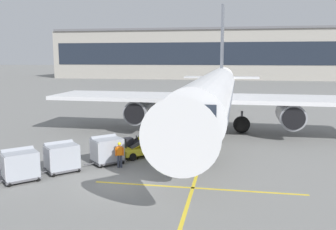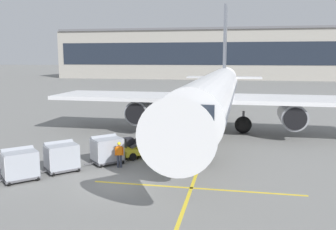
% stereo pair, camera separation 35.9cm
% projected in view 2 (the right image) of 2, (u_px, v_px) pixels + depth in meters
% --- Properties ---
extents(ground_plane, '(600.00, 600.00, 0.00)m').
position_uv_depth(ground_plane, '(116.00, 184.00, 20.98)').
color(ground_plane, slate).
extents(parked_airplane, '(31.28, 40.85, 14.10)m').
position_uv_depth(parked_airplane, '(215.00, 94.00, 34.33)').
color(parked_airplane, white).
rests_on(parked_airplane, ground).
extents(belt_loader, '(4.79, 4.66, 2.68)m').
position_uv_depth(belt_loader, '(145.00, 144.00, 27.13)').
color(belt_loader, gold).
rests_on(belt_loader, ground).
extents(baggage_cart_lead, '(2.55, 2.55, 1.91)m').
position_uv_depth(baggage_cart_lead, '(107.00, 149.00, 25.04)').
color(baggage_cart_lead, '#515156').
rests_on(baggage_cart_lead, ground).
extents(baggage_cart_second, '(2.55, 2.55, 1.91)m').
position_uv_depth(baggage_cart_second, '(61.00, 156.00, 23.28)').
color(baggage_cart_second, '#515156').
rests_on(baggage_cart_second, ground).
extents(baggage_cart_third, '(2.55, 2.55, 1.91)m').
position_uv_depth(baggage_cart_third, '(20.00, 164.00, 21.60)').
color(baggage_cart_third, '#515156').
rests_on(baggage_cart_third, ground).
extents(ground_crew_by_loader, '(0.55, 0.34, 1.74)m').
position_uv_depth(ground_crew_by_loader, '(119.00, 153.00, 24.07)').
color(ground_crew_by_loader, '#333847').
rests_on(ground_crew_by_loader, ground).
extents(ground_crew_by_carts, '(0.50, 0.41, 1.74)m').
position_uv_depth(ground_crew_by_carts, '(142.00, 142.00, 27.19)').
color(ground_crew_by_carts, '#514C42').
rests_on(ground_crew_by_carts, ground).
extents(safety_cone_engine_keepout, '(0.63, 0.63, 0.72)m').
position_uv_depth(safety_cone_engine_keepout, '(146.00, 127.00, 36.58)').
color(safety_cone_engine_keepout, black).
rests_on(safety_cone_engine_keepout, ground).
extents(apron_guidance_line_lead_in, '(0.20, 110.00, 0.01)m').
position_uv_depth(apron_guidance_line_lead_in, '(210.00, 135.00, 34.29)').
color(apron_guidance_line_lead_in, yellow).
rests_on(apron_guidance_line_lead_in, ground).
extents(apron_guidance_line_stop_bar, '(12.00, 0.20, 0.01)m').
position_uv_depth(apron_guidance_line_stop_bar, '(196.00, 188.00, 20.36)').
color(apron_guidance_line_stop_bar, yellow).
rests_on(apron_guidance_line_stop_bar, ground).
extents(terminal_building, '(135.98, 19.38, 16.64)m').
position_uv_depth(terminal_building, '(258.00, 54.00, 121.98)').
color(terminal_building, '#A8A399').
rests_on(terminal_building, ground).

